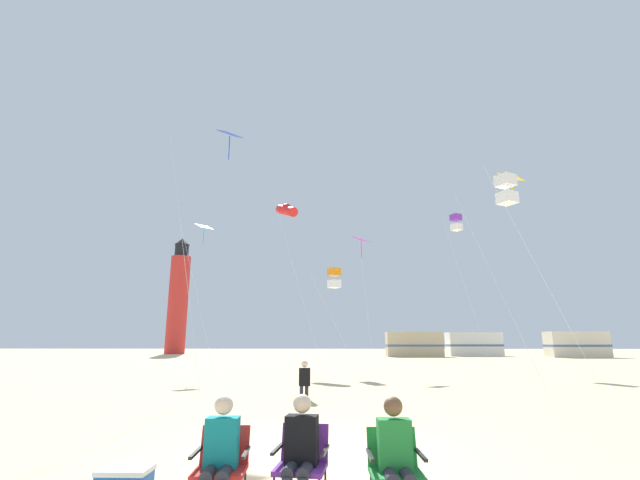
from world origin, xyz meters
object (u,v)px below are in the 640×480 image
object	(u,v)px
kite_tube_scarlet	(287,210)
lighthouse_distant	(178,298)
kite_flyer_standing	(304,379)
kite_diamond_cyan	(204,232)
camp_chair_purple	(303,458)
camp_chair_green	(394,463)
camp_chair_red	(222,461)
rv_van_cream	(577,345)
rv_van_white	(474,344)
rv_van_tan	(414,344)
kite_box_white	(506,190)
spectator_purple_chair	(300,449)
kite_diamond_blue	(226,143)
kite_box_violet	(456,223)
kite_diamond_magenta	(361,244)
spectator_red_chair	(220,452)
kite_diamond_gold	(513,184)

from	to	relation	value
kite_tube_scarlet	lighthouse_distant	distance (m)	37.75
kite_flyer_standing	kite_diamond_cyan	distance (m)	15.75
camp_chair_purple	camp_chair_green	xyz separation A→B (m)	(0.96, -0.18, 0.00)
camp_chair_red	rv_van_cream	bearing A→B (deg)	55.29
kite_flyer_standing	rv_van_cream	xyz separation A→B (m)	(28.03, 37.01, 0.78)
kite_tube_scarlet	kite_flyer_standing	bearing A→B (deg)	-81.57
kite_diamond_cyan	rv_van_white	world-z (taller)	kite_diamond_cyan
rv_van_cream	lighthouse_distant	bearing A→B (deg)	164.78
kite_flyer_standing	rv_van_tan	xyz separation A→B (m)	(10.28, 38.65, 0.78)
kite_flyer_standing	kite_box_white	world-z (taller)	kite_box_white
camp_chair_red	camp_chair_purple	bearing A→B (deg)	6.60
kite_box_white	lighthouse_distant	bearing A→B (deg)	121.91
spectator_purple_chair	camp_chair_green	size ratio (longest dim) A/B	1.41
lighthouse_distant	rv_van_cream	xyz separation A→B (m)	(49.65, -12.16, -6.45)
kite_diamond_blue	kite_tube_scarlet	xyz separation A→B (m)	(1.18, 13.42, 1.09)
lighthouse_distant	rv_van_tan	bearing A→B (deg)	-18.24
kite_box_violet	kite_diamond_magenta	size ratio (longest dim) A/B	1.28
camp_chair_green	spectator_red_chair	bearing A→B (deg)	-178.53
camp_chair_red	camp_chair_purple	xyz separation A→B (m)	(0.84, 0.14, 0.00)
spectator_red_chair	kite_flyer_standing	bearing A→B (deg)	85.16
camp_chair_purple	kite_tube_scarlet	bearing A→B (deg)	103.44
kite_diamond_blue	lighthouse_distant	world-z (taller)	lighthouse_distant
camp_chair_red	kite_tube_scarlet	xyz separation A→B (m)	(-2.19, 25.66, 10.64)
kite_diamond_cyan	kite_diamond_magenta	distance (m)	9.74
spectator_red_chair	kite_diamond_magenta	xyz separation A→B (m)	(2.95, 21.63, 7.01)
lighthouse_distant	spectator_red_chair	bearing A→B (deg)	-69.86
kite_diamond_cyan	rv_van_white	size ratio (longest dim) A/B	1.35
kite_diamond_blue	rv_van_white	size ratio (longest dim) A/B	1.64
kite_flyer_standing	kite_diamond_blue	size ratio (longest dim) A/B	0.11
kite_box_violet	kite_diamond_gold	distance (m)	11.84
spectator_red_chair	rv_van_tan	world-z (taller)	rv_van_tan
camp_chair_green	kite_diamond_magenta	distance (m)	22.71
rv_van_white	spectator_purple_chair	bearing A→B (deg)	-111.51
camp_chair_red	spectator_red_chair	distance (m)	0.18
kite_diamond_gold	kite_box_white	size ratio (longest dim) A/B	1.10
kite_diamond_blue	kite_diamond_magenta	bearing A→B (deg)	55.61
camp_chair_red	kite_box_white	world-z (taller)	kite_box_white
kite_diamond_blue	rv_van_white	distance (m)	44.53
camp_chair_purple	kite_box_violet	bearing A→B (deg)	76.55
kite_tube_scarlet	lighthouse_distant	xyz separation A→B (m)	(-19.13, 32.38, -3.30)
kite_diamond_blue	spectator_purple_chair	bearing A→B (deg)	-71.09
camp_chair_red	kite_diamond_magenta	bearing A→B (deg)	79.13
kite_diamond_gold	kite_flyer_standing	bearing A→B (deg)	-155.39
spectator_red_chair	camp_chair_green	bearing A→B (deg)	0.13
lighthouse_distant	rv_van_tan	xyz separation A→B (m)	(31.90, -10.51, -6.45)
spectator_purple_chair	kite_box_violet	xyz separation A→B (m)	(8.95, 24.52, 9.15)
kite_diamond_magenta	kite_box_white	bearing A→B (deg)	-64.58
camp_chair_green	rv_van_tan	world-z (taller)	rv_van_tan
spectator_red_chair	camp_chair_green	xyz separation A→B (m)	(1.79, 0.10, -0.11)
camp_chair_purple	lighthouse_distant	bearing A→B (deg)	117.61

